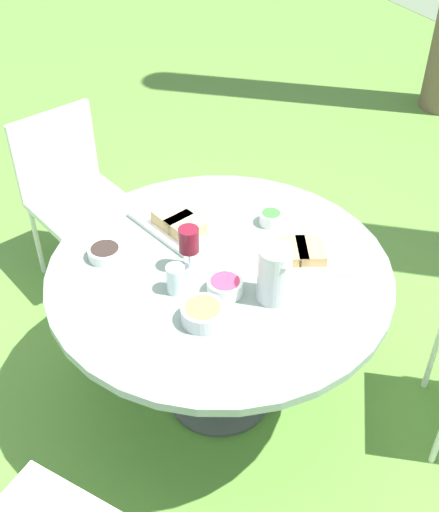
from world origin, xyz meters
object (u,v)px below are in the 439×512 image
at_px(chair_far_back, 71,187).
at_px(water_pitcher, 274,274).
at_px(dining_table, 220,288).
at_px(wine_glass, 189,241).

relative_size(chair_far_back, water_pitcher, 4.12).
xyz_separation_m(dining_table, chair_far_back, (-1.13, -0.25, -0.12)).
height_order(chair_far_back, water_pitcher, water_pitcher).
relative_size(water_pitcher, wine_glass, 1.16).
xyz_separation_m(chair_far_back, water_pitcher, (1.36, 0.35, 0.32)).
bearing_deg(chair_far_back, dining_table, 12.50).
relative_size(dining_table, chair_far_back, 1.47).
bearing_deg(chair_far_back, water_pitcher, 14.26).
bearing_deg(wine_glass, chair_far_back, -172.01).
height_order(dining_table, water_pitcher, water_pitcher).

